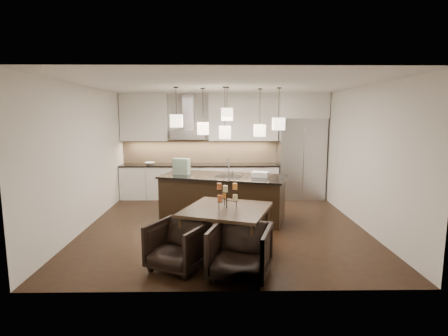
{
  "coord_description": "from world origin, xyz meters",
  "views": [
    {
      "loc": [
        -0.11,
        -6.92,
        2.22
      ],
      "look_at": [
        0.0,
        0.2,
        1.15
      ],
      "focal_mm": 28.0,
      "sensor_mm": 36.0,
      "label": 1
    }
  ],
  "objects_px": {
    "refrigerator": "(301,159)",
    "armchair_left": "(178,245)",
    "dining_table": "(227,231)",
    "armchair_right": "(240,252)",
    "island_body": "(223,198)"
  },
  "relations": [
    {
      "from": "refrigerator",
      "to": "armchair_left",
      "type": "relative_size",
      "value": 2.82
    },
    {
      "from": "refrigerator",
      "to": "dining_table",
      "type": "distance_m",
      "value": 4.46
    },
    {
      "from": "refrigerator",
      "to": "armchair_left",
      "type": "bearing_deg",
      "value": -122.41
    },
    {
      "from": "refrigerator",
      "to": "armchair_left",
      "type": "xyz_separation_m",
      "value": [
        -2.81,
        -4.43,
        -0.73
      ]
    },
    {
      "from": "dining_table",
      "to": "armchair_left",
      "type": "xyz_separation_m",
      "value": [
        -0.73,
        -0.55,
        -0.03
      ]
    },
    {
      "from": "island_body",
      "to": "armchair_right",
      "type": "height_order",
      "value": "island_body"
    },
    {
      "from": "refrigerator",
      "to": "island_body",
      "type": "relative_size",
      "value": 0.84
    },
    {
      "from": "island_body",
      "to": "dining_table",
      "type": "height_order",
      "value": "island_body"
    },
    {
      "from": "refrigerator",
      "to": "dining_table",
      "type": "bearing_deg",
      "value": -118.25
    },
    {
      "from": "island_body",
      "to": "armchair_right",
      "type": "distance_m",
      "value": 2.83
    },
    {
      "from": "island_body",
      "to": "armchair_right",
      "type": "bearing_deg",
      "value": -69.25
    },
    {
      "from": "refrigerator",
      "to": "dining_table",
      "type": "height_order",
      "value": "refrigerator"
    },
    {
      "from": "dining_table",
      "to": "armchair_right",
      "type": "height_order",
      "value": "dining_table"
    },
    {
      "from": "refrigerator",
      "to": "armchair_right",
      "type": "xyz_separation_m",
      "value": [
        -1.92,
        -4.74,
        -0.71
      ]
    },
    {
      "from": "dining_table",
      "to": "armchair_left",
      "type": "height_order",
      "value": "dining_table"
    }
  ]
}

